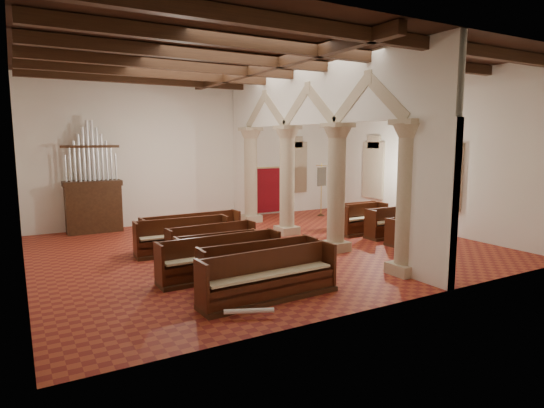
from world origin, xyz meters
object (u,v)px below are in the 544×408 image
Objects in this scene: aisle_pew_0 at (407,235)px; processional_banner at (321,199)px; lectern at (111,216)px; nave_pew_0 at (270,284)px; pipe_organ at (93,197)px.

processional_banner is at bearing 78.44° from aisle_pew_0.
lectern is at bearing 163.56° from processional_banner.
lectern reaches higher than nave_pew_0.
processional_banner reaches higher than lectern.
lectern is 9.35m from processional_banner.
nave_pew_0 is (2.23, -9.92, -1.01)m from pipe_organ.
pipe_organ is at bearing 99.88° from nave_pew_0.
lectern is (0.61, -0.01, -0.80)m from pipe_organ.
pipe_organ is 2.58× the size of aisle_pew_0.
aisle_pew_0 is (9.03, -7.47, -1.05)m from pipe_organ.
pipe_organ reaches higher than nave_pew_0.
lectern is 0.41× the size of nave_pew_0.
nave_pew_0 reaches higher than aisle_pew_0.
lectern reaches higher than aisle_pew_0.
processional_banner is 11.58m from nave_pew_0.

